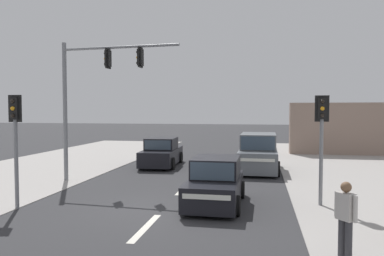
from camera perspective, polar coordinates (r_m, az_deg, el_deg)
ground_plane at (r=12.09m, az=-4.19°, el=-12.08°), size 140.00×140.00×0.00m
lane_dash_near at (r=10.24m, az=-7.10°, el=-14.82°), size 0.20×2.40×0.01m
lane_dash_mid at (r=14.93m, az=-1.26°, el=-9.19°), size 0.20×2.40×0.01m
lane_dash_far at (r=19.77m, az=1.68°, el=-6.23°), size 0.20×2.40×0.01m
kerb_left_verge at (r=19.36m, az=-26.26°, el=-6.69°), size 8.00×40.00×0.02m
traffic_signal_mast at (r=16.59m, az=-15.06°, el=6.30°), size 5.28×0.57×6.00m
pedestal_signal_right_kerb at (r=12.66m, az=19.14°, el=-0.46°), size 0.44×0.29×3.56m
pedestal_signal_left_kerb at (r=12.82m, az=-25.31°, el=-0.53°), size 0.44×0.29×3.56m
shopfront_wall_far at (r=28.50m, az=26.77°, el=-0.14°), size 12.00×1.00×3.60m
hatchback_oncoming_mid at (r=12.38m, az=3.57°, el=-8.38°), size 1.82×3.66×1.53m
sedan_receding_far at (r=20.83m, az=-4.64°, el=-3.84°), size 2.05×4.31×1.56m
suv_kerbside_parked at (r=19.29m, az=10.06°, el=-3.86°), size 2.12×4.57×1.90m
pedestrian_at_kerb at (r=8.48m, az=22.36°, el=-12.27°), size 0.39×0.47×1.63m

